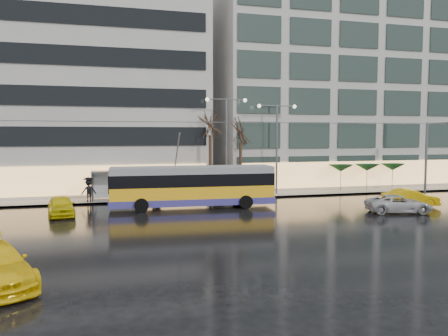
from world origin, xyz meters
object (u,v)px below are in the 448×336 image
object	(u,v)px
street_lamp_near	(226,133)
taxi_a	(61,205)
trolleybus	(193,188)
bus_shelter	(112,179)

from	to	relation	value
street_lamp_near	taxi_a	distance (m)	16.22
trolleybus	taxi_a	size ratio (longest dim) A/B	3.00
bus_shelter	street_lamp_near	bearing A→B (deg)	0.63
trolleybus	taxi_a	xyz separation A→B (m)	(-9.75, -0.99, -0.88)
street_lamp_near	bus_shelter	bearing A→B (deg)	-179.37
bus_shelter	street_lamp_near	size ratio (longest dim) A/B	0.47
street_lamp_near	taxi_a	bearing A→B (deg)	-155.44
trolleybus	street_lamp_near	size ratio (longest dim) A/B	1.43
trolleybus	street_lamp_near	xyz separation A→B (m)	(4.20, 5.39, 4.38)
bus_shelter	trolleybus	bearing A→B (deg)	-40.50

